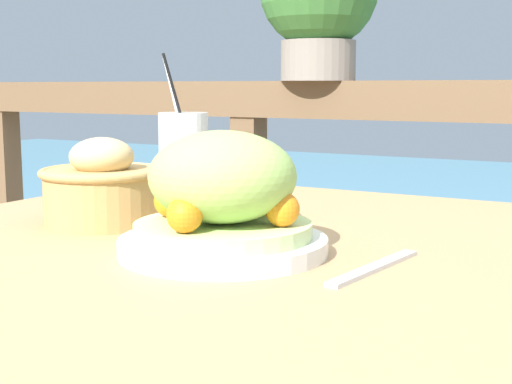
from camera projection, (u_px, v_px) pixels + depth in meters
patio_table at (233, 316)px, 0.93m from camera, size 0.98×0.97×0.76m
railing_fence at (420, 199)px, 1.63m from camera, size 2.80×0.08×0.97m
salad_plate at (223, 201)px, 0.83m from camera, size 0.25×0.25×0.15m
drink_glass at (184, 157)px, 1.21m from camera, size 0.08×0.08×0.25m
bread_basket at (103, 187)px, 1.02m from camera, size 0.18×0.18×0.12m
fork at (374, 268)px, 0.77m from camera, size 0.04×0.18×0.00m
orange_near_basket at (264, 199)px, 1.04m from camera, size 0.07×0.07×0.07m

